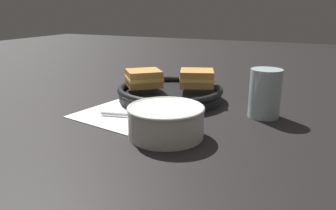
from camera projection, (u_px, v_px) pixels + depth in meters
The scene contains 8 objects.
ground_plane at pixel (158, 120), 0.78m from camera, with size 4.00×4.00×0.00m, color black.
napkin at pixel (127, 115), 0.81m from camera, with size 0.27×0.24×0.00m.
soup_bowl at pixel (166, 119), 0.67m from camera, with size 0.16×0.16×0.07m.
spoon at pixel (142, 116), 0.78m from camera, with size 0.15×0.05×0.01m.
skillet at pixel (170, 93), 0.94m from camera, with size 0.30×0.30×0.04m.
sandwich_near_left at pixel (197, 78), 0.93m from camera, with size 0.12×0.11×0.05m.
sandwich_near_right at pixel (144, 78), 0.93m from camera, with size 0.13×0.13×0.05m.
drinking_glass at pixel (265, 93), 0.79m from camera, with size 0.08×0.08×0.12m.
Camera 1 is at (0.33, -0.66, 0.26)m, focal length 35.00 mm.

